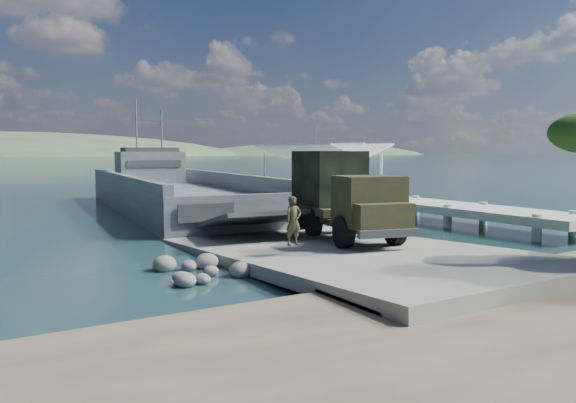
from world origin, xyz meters
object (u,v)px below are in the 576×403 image
object	(u,v)px
military_truck	(341,194)
soldier	(293,231)
sailboat_near	(319,191)
sailboat_far	(316,189)
landing_craft	(177,200)
pier	(328,187)

from	to	relation	value
military_truck	soldier	xyz separation A→B (m)	(-4.62, -3.12, -1.07)
sailboat_near	sailboat_far	world-z (taller)	sailboat_far
military_truck	soldier	bearing A→B (deg)	-132.99
sailboat_far	soldier	bearing A→B (deg)	-133.93
sailboat_near	sailboat_far	size ratio (longest dim) A/B	0.76
landing_craft	sailboat_far	xyz separation A→B (m)	(19.87, 9.90, -0.43)
soldier	military_truck	bearing A→B (deg)	31.93
soldier	sailboat_near	distance (m)	39.50
soldier	sailboat_near	bearing A→B (deg)	51.97
pier	soldier	size ratio (longest dim) A/B	22.50
sailboat_near	landing_craft	bearing A→B (deg)	-161.06
sailboat_near	sailboat_far	xyz separation A→B (m)	(0.42, 1.09, 0.10)
soldier	pier	bearing A→B (deg)	49.49
landing_craft	military_truck	bearing A→B (deg)	-81.53
landing_craft	military_truck	xyz separation A→B (m)	(0.93, -20.05, 1.71)
soldier	sailboat_near	xyz separation A→B (m)	(23.14, 31.99, -1.17)
military_truck	sailboat_far	xyz separation A→B (m)	(18.94, 29.95, -2.14)
military_truck	sailboat_near	distance (m)	34.37
sailboat_far	landing_craft	bearing A→B (deg)	-161.98
pier	landing_craft	distance (m)	12.51
landing_craft	sailboat_near	size ratio (longest dim) A/B	6.04
pier	soldier	world-z (taller)	pier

